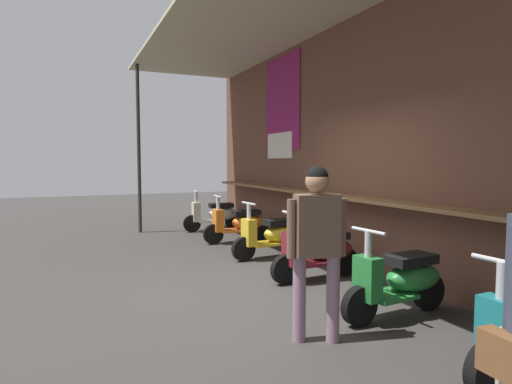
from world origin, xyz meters
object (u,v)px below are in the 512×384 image
at_px(scooter_cream, 216,215).
at_px(shopper_browsing, 317,235).
at_px(scooter_yellow, 274,235).
at_px(scooter_green, 402,280).
at_px(scooter_maroon, 321,252).
at_px(scooter_orange, 241,223).

xyz_separation_m(scooter_cream, shopper_browsing, (6.24, -1.17, 0.59)).
relative_size(scooter_yellow, scooter_green, 1.00).
bearing_deg(scooter_green, shopper_browsing, 4.28).
height_order(scooter_cream, shopper_browsing, shopper_browsing).
relative_size(scooter_cream, scooter_maroon, 1.00).
relative_size(scooter_cream, scooter_green, 1.00).
bearing_deg(shopper_browsing, scooter_green, 111.82).
relative_size(scooter_cream, scooter_yellow, 1.00).
height_order(scooter_yellow, scooter_maroon, same).
distance_m(scooter_cream, scooter_orange, 1.54).
xyz_separation_m(scooter_orange, shopper_browsing, (4.71, -1.17, 0.59)).
xyz_separation_m(scooter_cream, scooter_orange, (1.54, 0.00, 0.00)).
relative_size(scooter_maroon, shopper_browsing, 0.88).
height_order(scooter_green, shopper_browsing, shopper_browsing).
height_order(scooter_orange, shopper_browsing, shopper_browsing).
bearing_deg(scooter_orange, scooter_cream, -88.36).
xyz_separation_m(scooter_yellow, shopper_browsing, (3.20, -1.17, 0.59)).
distance_m(scooter_orange, scooter_green, 4.53).
bearing_deg(scooter_yellow, scooter_cream, -94.37).
distance_m(scooter_maroon, shopper_browsing, 2.17).
relative_size(scooter_yellow, scooter_maroon, 1.00).
xyz_separation_m(scooter_cream, scooter_green, (6.07, 0.00, 0.00)).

